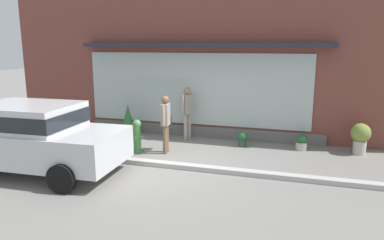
{
  "coord_description": "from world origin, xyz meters",
  "views": [
    {
      "loc": [
        3.13,
        -8.37,
        3.08
      ],
      "look_at": [
        0.22,
        1.2,
        0.95
      ],
      "focal_mm": 33.85,
      "sensor_mm": 36.0,
      "label": 1
    }
  ],
  "objects_px": {
    "fire_hydrant": "(137,135)",
    "parked_car_silver": "(33,134)",
    "pedestrian_passerby": "(187,109)",
    "potted_plant_window_center": "(360,136)",
    "potted_plant_trailing_edge": "(302,142)",
    "potted_plant_window_right": "(128,121)",
    "pedestrian_with_handbag": "(166,120)",
    "potted_plant_by_entrance": "(242,138)"
  },
  "relations": [
    {
      "from": "potted_plant_window_center",
      "to": "potted_plant_window_right",
      "type": "bearing_deg",
      "value": -179.8
    },
    {
      "from": "potted_plant_window_center",
      "to": "potted_plant_by_entrance",
      "type": "relative_size",
      "value": 1.88
    },
    {
      "from": "potted_plant_window_center",
      "to": "pedestrian_passerby",
      "type": "bearing_deg",
      "value": 179.13
    },
    {
      "from": "fire_hydrant",
      "to": "potted_plant_window_right",
      "type": "height_order",
      "value": "potted_plant_window_right"
    },
    {
      "from": "pedestrian_with_handbag",
      "to": "parked_car_silver",
      "type": "distance_m",
      "value": 3.44
    },
    {
      "from": "pedestrian_passerby",
      "to": "potted_plant_window_center",
      "type": "distance_m",
      "value": 5.15
    },
    {
      "from": "parked_car_silver",
      "to": "potted_plant_window_right",
      "type": "bearing_deg",
      "value": 79.59
    },
    {
      "from": "pedestrian_with_handbag",
      "to": "potted_plant_trailing_edge",
      "type": "bearing_deg",
      "value": -74.94
    },
    {
      "from": "pedestrian_with_handbag",
      "to": "pedestrian_passerby",
      "type": "xyz_separation_m",
      "value": [
        0.14,
        1.55,
        0.05
      ]
    },
    {
      "from": "parked_car_silver",
      "to": "potted_plant_window_center",
      "type": "height_order",
      "value": "parked_car_silver"
    },
    {
      "from": "potted_plant_window_center",
      "to": "potted_plant_trailing_edge",
      "type": "distance_m",
      "value": 1.6
    },
    {
      "from": "potted_plant_trailing_edge",
      "to": "pedestrian_with_handbag",
      "type": "bearing_deg",
      "value": -158.88
    },
    {
      "from": "fire_hydrant",
      "to": "pedestrian_with_handbag",
      "type": "xyz_separation_m",
      "value": [
        0.82,
        0.17,
        0.48
      ]
    },
    {
      "from": "potted_plant_window_center",
      "to": "potted_plant_trailing_edge",
      "type": "bearing_deg",
      "value": -178.52
    },
    {
      "from": "potted_plant_window_center",
      "to": "potted_plant_by_entrance",
      "type": "distance_m",
      "value": 3.31
    },
    {
      "from": "fire_hydrant",
      "to": "potted_plant_window_center",
      "type": "distance_m",
      "value": 6.31
    },
    {
      "from": "potted_plant_window_center",
      "to": "potted_plant_trailing_edge",
      "type": "height_order",
      "value": "potted_plant_window_center"
    },
    {
      "from": "pedestrian_passerby",
      "to": "potted_plant_trailing_edge",
      "type": "distance_m",
      "value": 3.65
    },
    {
      "from": "pedestrian_passerby",
      "to": "fire_hydrant",
      "type": "bearing_deg",
      "value": -3.31
    },
    {
      "from": "fire_hydrant",
      "to": "pedestrian_passerby",
      "type": "height_order",
      "value": "pedestrian_passerby"
    },
    {
      "from": "fire_hydrant",
      "to": "potted_plant_window_right",
      "type": "bearing_deg",
      "value": 124.07
    },
    {
      "from": "potted_plant_by_entrance",
      "to": "fire_hydrant",
      "type": "bearing_deg",
      "value": -152.36
    },
    {
      "from": "potted_plant_window_right",
      "to": "parked_car_silver",
      "type": "bearing_deg",
      "value": -98.16
    },
    {
      "from": "pedestrian_with_handbag",
      "to": "pedestrian_passerby",
      "type": "bearing_deg",
      "value": -11.38
    },
    {
      "from": "fire_hydrant",
      "to": "pedestrian_with_handbag",
      "type": "distance_m",
      "value": 0.96
    },
    {
      "from": "pedestrian_with_handbag",
      "to": "potted_plant_by_entrance",
      "type": "bearing_deg",
      "value": -62.92
    },
    {
      "from": "potted_plant_window_right",
      "to": "potted_plant_trailing_edge",
      "type": "distance_m",
      "value": 5.63
    },
    {
      "from": "potted_plant_window_center",
      "to": "potted_plant_by_entrance",
      "type": "xyz_separation_m",
      "value": [
        -3.3,
        -0.18,
        -0.27
      ]
    },
    {
      "from": "pedestrian_with_handbag",
      "to": "parked_car_silver",
      "type": "relative_size",
      "value": 0.39
    },
    {
      "from": "potted_plant_by_entrance",
      "to": "pedestrian_passerby",
      "type": "bearing_deg",
      "value": 171.93
    },
    {
      "from": "fire_hydrant",
      "to": "potted_plant_trailing_edge",
      "type": "distance_m",
      "value": 4.81
    },
    {
      "from": "pedestrian_with_handbag",
      "to": "potted_plant_window_right",
      "type": "bearing_deg",
      "value": 46.89
    },
    {
      "from": "parked_car_silver",
      "to": "potted_plant_window_right",
      "type": "xyz_separation_m",
      "value": [
        0.55,
        3.84,
        -0.42
      ]
    },
    {
      "from": "pedestrian_passerby",
      "to": "potted_plant_window_center",
      "type": "xyz_separation_m",
      "value": [
        5.13,
        -0.08,
        -0.5
      ]
    },
    {
      "from": "pedestrian_passerby",
      "to": "potted_plant_window_right",
      "type": "height_order",
      "value": "pedestrian_passerby"
    },
    {
      "from": "potted_plant_trailing_edge",
      "to": "potted_plant_window_center",
      "type": "bearing_deg",
      "value": 1.48
    },
    {
      "from": "parked_car_silver",
      "to": "potted_plant_by_entrance",
      "type": "relative_size",
      "value": 8.99
    },
    {
      "from": "fire_hydrant",
      "to": "parked_car_silver",
      "type": "distance_m",
      "value": 2.8
    },
    {
      "from": "pedestrian_with_handbag",
      "to": "potted_plant_by_entrance",
      "type": "xyz_separation_m",
      "value": [
        1.98,
        1.29,
        -0.72
      ]
    },
    {
      "from": "potted_plant_window_right",
      "to": "potted_plant_window_center",
      "type": "height_order",
      "value": "potted_plant_window_right"
    },
    {
      "from": "fire_hydrant",
      "to": "potted_plant_window_right",
      "type": "xyz_separation_m",
      "value": [
        -1.1,
        1.62,
        0.03
      ]
    },
    {
      "from": "pedestrian_with_handbag",
      "to": "potted_plant_by_entrance",
      "type": "height_order",
      "value": "pedestrian_with_handbag"
    }
  ]
}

